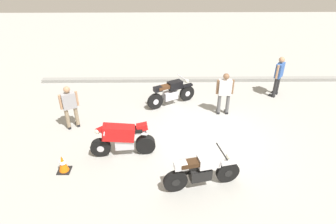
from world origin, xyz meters
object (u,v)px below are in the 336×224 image
(motorcycle_silver_cruiser, at_px, (202,171))
(person_in_blue_shirt, at_px, (279,74))
(motorcycle_red_sportbike, at_px, (122,138))
(traffic_cone, at_px, (63,164))
(person_in_white_shirt, at_px, (225,92))
(motorcycle_black_cruiser, at_px, (171,93))
(person_in_gray_shirt, at_px, (70,105))

(motorcycle_silver_cruiser, relative_size, person_in_blue_shirt, 1.21)
(motorcycle_red_sportbike, height_order, person_in_blue_shirt, person_in_blue_shirt)
(traffic_cone, bearing_deg, motorcycle_silver_cruiser, -9.26)
(person_in_white_shirt, bearing_deg, motorcycle_black_cruiser, 68.75)
(motorcycle_black_cruiser, xyz_separation_m, motorcycle_silver_cruiser, (0.69, -4.51, 0.00))
(motorcycle_black_cruiser, xyz_separation_m, motorcycle_red_sportbike, (-1.54, -3.14, 0.07))
(person_in_gray_shirt, bearing_deg, motorcycle_silver_cruiser, -153.05)
(motorcycle_red_sportbike, distance_m, person_in_gray_shirt, 2.47)
(motorcycle_red_sportbike, height_order, traffic_cone, motorcycle_red_sportbike)
(motorcycle_silver_cruiser, xyz_separation_m, traffic_cone, (-3.84, 0.63, -0.26))
(person_in_gray_shirt, distance_m, person_in_white_shirt, 5.47)
(person_in_gray_shirt, height_order, traffic_cone, person_in_gray_shirt)
(person_in_gray_shirt, xyz_separation_m, person_in_blue_shirt, (7.89, 2.35, 0.09))
(motorcycle_silver_cruiser, relative_size, traffic_cone, 3.90)
(motorcycle_black_cruiser, relative_size, motorcycle_silver_cruiser, 0.92)
(motorcycle_silver_cruiser, distance_m, person_in_white_shirt, 3.98)
(motorcycle_red_sportbike, bearing_deg, traffic_cone, 19.36)
(traffic_cone, bearing_deg, person_in_white_shirt, 31.68)
(motorcycle_red_sportbike, xyz_separation_m, person_in_gray_shirt, (-1.93, 1.50, 0.30))
(motorcycle_red_sportbike, relative_size, traffic_cone, 3.70)
(person_in_gray_shirt, distance_m, person_in_blue_shirt, 8.24)
(motorcycle_silver_cruiser, bearing_deg, person_in_blue_shirt, 41.70)
(person_in_blue_shirt, distance_m, traffic_cone, 8.88)
(motorcycle_red_sportbike, relative_size, person_in_blue_shirt, 1.15)
(motorcycle_red_sportbike, height_order, motorcycle_silver_cruiser, motorcycle_red_sportbike)
(person_in_gray_shirt, bearing_deg, motorcycle_black_cruiser, -93.23)
(motorcycle_silver_cruiser, bearing_deg, person_in_white_shirt, 58.96)
(person_in_gray_shirt, xyz_separation_m, person_in_white_shirt, (5.40, 0.88, 0.04))
(person_in_gray_shirt, height_order, person_in_white_shirt, person_in_white_shirt)
(motorcycle_black_cruiser, relative_size, person_in_gray_shirt, 1.20)
(motorcycle_red_sportbike, xyz_separation_m, traffic_cone, (-1.60, -0.75, -0.33))
(person_in_white_shirt, relative_size, traffic_cone, 3.10)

